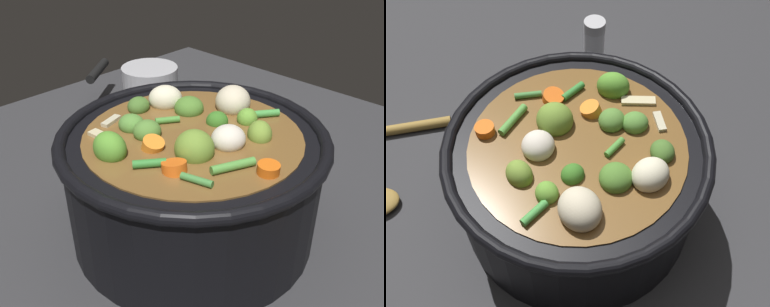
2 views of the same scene
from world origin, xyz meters
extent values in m
plane|color=#2D2D30|center=(0.00, 0.00, 0.00)|extent=(1.10, 1.10, 0.00)
cylinder|color=black|center=(0.00, 0.00, 0.07)|extent=(0.31, 0.31, 0.14)
torus|color=black|center=(0.00, 0.00, 0.14)|extent=(0.32, 0.32, 0.02)
cylinder|color=brown|center=(0.00, 0.00, 0.08)|extent=(0.26, 0.26, 0.13)
ellipsoid|color=#619A32|center=(-0.02, -0.07, 0.15)|extent=(0.04, 0.04, 0.03)
ellipsoid|color=#518033|center=(0.04, 0.04, 0.15)|extent=(0.05, 0.05, 0.03)
ellipsoid|color=#367122|center=(0.00, -0.04, 0.14)|extent=(0.04, 0.04, 0.03)
ellipsoid|color=olive|center=(-0.06, -0.05, 0.14)|extent=(0.05, 0.05, 0.03)
ellipsoid|color=#4B7A2C|center=(0.05, -0.04, 0.15)|extent=(0.04, 0.04, 0.03)
ellipsoid|color=#528636|center=(0.06, 0.04, 0.15)|extent=(0.04, 0.04, 0.03)
ellipsoid|color=#55942E|center=(0.03, 0.09, 0.15)|extent=(0.04, 0.04, 0.04)
ellipsoid|color=olive|center=(-0.03, 0.03, 0.15)|extent=(0.05, 0.05, 0.04)
ellipsoid|color=#446D2A|center=(0.10, 0.00, 0.15)|extent=(0.04, 0.04, 0.02)
cylinder|color=orange|center=(0.01, 0.05, 0.14)|extent=(0.03, 0.03, 0.02)
cylinder|color=orange|center=(-0.04, 0.07, 0.14)|extent=(0.04, 0.04, 0.02)
cylinder|color=#DE5E14|center=(-0.11, 0.01, 0.14)|extent=(0.03, 0.03, 0.02)
ellipsoid|color=beige|center=(0.01, -0.09, 0.15)|extent=(0.07, 0.07, 0.04)
ellipsoid|color=beige|center=(0.09, -0.04, 0.15)|extent=(0.06, 0.06, 0.04)
ellipsoid|color=beige|center=(-0.04, -0.01, 0.15)|extent=(0.04, 0.05, 0.03)
cylinder|color=#468A34|center=(0.04, 0.00, 0.15)|extent=(0.02, 0.03, 0.01)
cylinder|color=#41933F|center=(-0.03, -0.10, 0.15)|extent=(0.03, 0.03, 0.01)
cylinder|color=#42823B|center=(-0.07, 0.07, 0.15)|extent=(0.04, 0.02, 0.01)
cylinder|color=#338032|center=(-0.02, 0.08, 0.15)|extent=(0.03, 0.03, 0.01)
cylinder|color=#50933B|center=(-0.08, 0.03, 0.15)|extent=(0.03, 0.05, 0.01)
cube|color=beige|center=(0.07, 0.08, 0.14)|extent=(0.04, 0.02, 0.01)
cube|color=beige|center=(0.09, 0.05, 0.14)|extent=(0.02, 0.03, 0.01)
cylinder|color=silver|center=(-0.01, 0.29, 0.04)|extent=(0.04, 0.04, 0.08)
cylinder|color=#B7B7BC|center=(-0.01, 0.29, 0.09)|extent=(0.04, 0.04, 0.02)
camera|label=1|loc=(-0.32, 0.33, 0.39)|focal=42.00mm
camera|label=2|loc=(0.04, -0.34, 0.59)|focal=44.73mm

